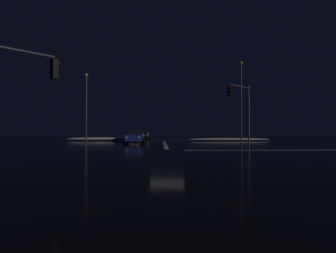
# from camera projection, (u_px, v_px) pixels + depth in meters

# --- Properties ---
(ground) EXTENTS (120.00, 120.00, 0.10)m
(ground) POSITION_uv_depth(u_px,v_px,m) (167.00, 151.00, 21.00)
(ground) COLOR black
(stop_line_north) EXTENTS (0.35, 14.79, 0.01)m
(stop_line_north) POSITION_uv_depth(u_px,v_px,m) (165.00, 145.00, 29.61)
(stop_line_north) COLOR white
(stop_line_north) RESTS_ON ground
(centre_line_ns) EXTENTS (22.00, 0.15, 0.01)m
(centre_line_ns) POSITION_uv_depth(u_px,v_px,m) (164.00, 141.00, 41.21)
(centre_line_ns) COLOR yellow
(centre_line_ns) RESTS_ON ground
(crosswalk_bar_east) EXTENTS (14.79, 0.40, 0.01)m
(crosswalk_bar_east) POSITION_uv_depth(u_px,v_px,m) (283.00, 150.00, 21.25)
(crosswalk_bar_east) COLOR white
(crosswalk_bar_east) RESTS_ON ground
(snow_bank_left_curb) EXTENTS (9.27, 1.50, 0.50)m
(snow_bank_left_curb) POSITION_uv_depth(u_px,v_px,m) (99.00, 139.00, 40.65)
(snow_bank_left_curb) COLOR white
(snow_bank_left_curb) RESTS_ON ground
(snow_bank_right_curb) EXTENTS (11.78, 1.50, 0.41)m
(snow_bank_right_curb) POSITION_uv_depth(u_px,v_px,m) (229.00, 139.00, 40.55)
(snow_bank_right_curb) COLOR white
(snow_bank_right_curb) RESTS_ON ground
(sedan_blue) EXTENTS (2.02, 4.33, 1.57)m
(sedan_blue) POSITION_uv_depth(u_px,v_px,m) (134.00, 136.00, 31.91)
(sedan_blue) COLOR navy
(sedan_blue) RESTS_ON ground
(sedan_white) EXTENTS (2.02, 4.33, 1.57)m
(sedan_white) POSITION_uv_depth(u_px,v_px,m) (136.00, 135.00, 38.17)
(sedan_white) COLOR silver
(sedan_white) RESTS_ON ground
(sedan_black) EXTENTS (2.02, 4.33, 1.57)m
(sedan_black) POSITION_uv_depth(u_px,v_px,m) (140.00, 135.00, 43.43)
(sedan_black) COLOR black
(sedan_black) RESTS_ON ground
(sedan_gray) EXTENTS (2.02, 4.33, 1.57)m
(sedan_gray) POSITION_uv_depth(u_px,v_px,m) (144.00, 134.00, 48.79)
(sedan_gray) COLOR slate
(sedan_gray) RESTS_ON ground
(sedan_silver) EXTENTS (2.02, 4.33, 1.57)m
(sedan_silver) POSITION_uv_depth(u_px,v_px,m) (143.00, 134.00, 55.03)
(sedan_silver) COLOR #B7B7BC
(sedan_silver) RESTS_ON ground
(traffic_signal_ne) EXTENTS (3.06, 3.06, 6.33)m
(traffic_signal_ne) POSITION_uv_depth(u_px,v_px,m) (241.00, 103.00, 29.13)
(traffic_signal_ne) COLOR #4C4C51
(traffic_signal_ne) RESTS_ON ground
(traffic_signal_sw) EXTENTS (3.24, 3.24, 5.65)m
(traffic_signal_sw) POSITION_uv_depth(u_px,v_px,m) (7.00, 79.00, 13.14)
(traffic_signal_sw) COLOR #4C4C51
(traffic_signal_sw) RESTS_ON ground
(streetlamp_right_near) EXTENTS (0.44, 0.44, 10.22)m
(streetlamp_right_near) POSITION_uv_depth(u_px,v_px,m) (241.00, 96.00, 35.56)
(streetlamp_right_near) COLOR #424247
(streetlamp_right_near) RESTS_ON ground
(streetlamp_left_near) EXTENTS (0.44, 0.44, 8.60)m
(streetlamp_left_near) POSITION_uv_depth(u_px,v_px,m) (86.00, 102.00, 35.00)
(streetlamp_left_near) COLOR #424247
(streetlamp_left_near) RESTS_ON ground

